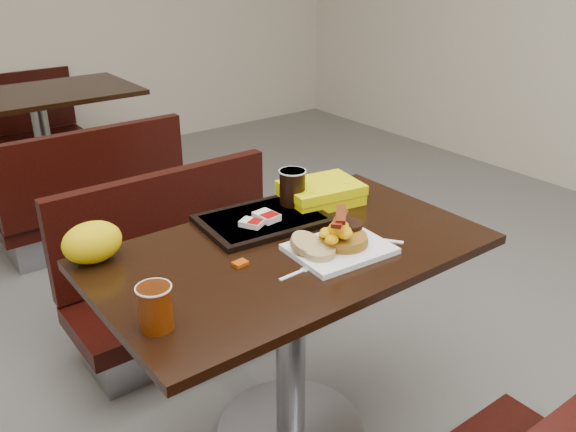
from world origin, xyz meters
TOP-DOWN VIEW (x-y plane):
  - table_near at (0.00, 0.00)m, footprint 1.20×0.70m
  - bench_near_n at (0.00, 0.70)m, footprint 1.00×0.46m
  - table_far at (0.00, 2.60)m, footprint 1.20×0.70m
  - bench_far_s at (0.00, 1.90)m, footprint 1.00×0.46m
  - bench_far_n at (0.00, 3.30)m, footprint 1.00×0.46m
  - platter at (0.10, -0.11)m, footprint 0.30×0.24m
  - pancake_stack at (0.12, -0.10)m, footprint 0.17×0.17m
  - sausage_patty at (0.17, -0.07)m, footprint 0.11×0.11m
  - scrambled_eggs at (0.09, -0.11)m, footprint 0.10×0.09m
  - bacon_strips at (0.10, -0.10)m, footprint 0.17×0.16m
  - muffin_bottom at (0.01, -0.12)m, footprint 0.12×0.12m
  - muffin_top at (0.00, -0.07)m, footprint 0.12×0.12m
  - coffee_cup_near at (-0.52, -0.14)m, footprint 0.11×0.11m
  - fork at (-0.10, -0.14)m, footprint 0.12×0.03m
  - knife at (0.25, -0.12)m, footprint 0.11×0.14m
  - condiment_syrup at (-0.18, 0.00)m, footprint 0.04×0.04m
  - condiment_ketchup at (-0.11, 0.10)m, footprint 0.04×0.03m
  - tray at (0.03, 0.20)m, footprint 0.43×0.32m
  - hashbrown_sleeve_left at (-0.03, 0.17)m, footprint 0.08×0.09m
  - hashbrown_sleeve_right at (0.03, 0.18)m, footprint 0.07×0.09m
  - coffee_cup_far at (0.18, 0.23)m, footprint 0.11×0.11m
  - clamshell at (0.30, 0.22)m, footprint 0.30×0.24m
  - paper_bag at (-0.51, 0.28)m, footprint 0.20×0.17m

SIDE VIEW (x-z plane):
  - bench_near_n at x=0.00m, z-range 0.00..0.72m
  - bench_far_s at x=0.00m, z-range 0.00..0.72m
  - bench_far_n at x=0.00m, z-range 0.00..0.72m
  - table_near at x=0.00m, z-range 0.00..0.75m
  - table_far at x=0.00m, z-range 0.00..0.75m
  - fork at x=-0.10m, z-range 0.75..0.75m
  - knife at x=0.25m, z-range 0.75..0.75m
  - condiment_ketchup at x=-0.11m, z-range 0.75..0.76m
  - condiment_syrup at x=-0.18m, z-range 0.75..0.76m
  - platter at x=0.10m, z-range 0.75..0.77m
  - tray at x=0.03m, z-range 0.75..0.77m
  - muffin_bottom at x=0.01m, z-range 0.77..0.79m
  - hashbrown_sleeve_left at x=-0.03m, z-range 0.77..0.79m
  - hashbrown_sleeve_right at x=0.03m, z-range 0.77..0.79m
  - pancake_stack at x=0.12m, z-range 0.77..0.80m
  - clamshell at x=0.30m, z-range 0.75..0.82m
  - muffin_top at x=0.00m, z-range 0.76..0.82m
  - sausage_patty at x=0.17m, z-range 0.80..0.81m
  - coffee_cup_near at x=-0.52m, z-range 0.75..0.86m
  - paper_bag at x=-0.51m, z-range 0.75..0.87m
  - scrambled_eggs at x=0.09m, z-range 0.80..0.85m
  - coffee_cup_far at x=0.18m, z-range 0.77..0.89m
  - bacon_strips at x=0.10m, z-range 0.85..0.87m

